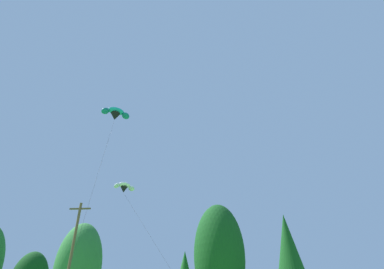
% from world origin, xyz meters
% --- Properties ---
extents(treeline_tree_d, '(5.25, 5.25, 12.79)m').
position_xyz_m(treeline_tree_d, '(-13.90, 42.06, 7.74)').
color(treeline_tree_d, '#472D19').
rests_on(treeline_tree_d, ground_plane).
extents(treeline_tree_f, '(5.77, 5.77, 14.71)m').
position_xyz_m(treeline_tree_f, '(2.31, 41.94, 8.91)').
color(treeline_tree_f, '#472D19').
rests_on(treeline_tree_f, ground_plane).
extents(treeline_tree_g, '(4.68, 4.68, 14.02)m').
position_xyz_m(treeline_tree_g, '(10.57, 43.96, 8.79)').
color(treeline_tree_g, '#472D19').
rests_on(treeline_tree_g, ground_plane).
extents(utility_pole, '(2.20, 0.26, 12.98)m').
position_xyz_m(utility_pole, '(-11.90, 35.17, 6.77)').
color(utility_pole, brown).
rests_on(utility_pole, ground_plane).
extents(parafoil_kite_high_teal, '(5.50, 15.46, 24.55)m').
position_xyz_m(parafoil_kite_high_teal, '(-10.30, 36.62, 25.24)').
color(parafoil_kite_high_teal, teal).
extents(parafoil_kite_mid_white, '(11.67, 12.73, 15.49)m').
position_xyz_m(parafoil_kite_mid_white, '(-8.96, 39.78, 16.48)').
color(parafoil_kite_mid_white, white).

